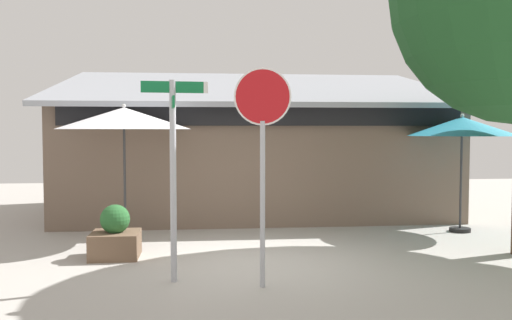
{
  "coord_description": "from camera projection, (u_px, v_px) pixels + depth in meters",
  "views": [
    {
      "loc": [
        -0.86,
        -8.85,
        2.16
      ],
      "look_at": [
        0.16,
        1.2,
        1.6
      ],
      "focal_mm": 38.49,
      "sensor_mm": 36.0,
      "label": 1
    }
  ],
  "objects": [
    {
      "name": "patio_umbrella_teal_center",
      "position": [
        462.0,
        127.0,
        11.5
      ],
      "size": [
        2.25,
        2.25,
        2.5
      ],
      "color": "black",
      "rests_on": "ground"
    },
    {
      "name": "patio_umbrella_ivory_left",
      "position": [
        124.0,
        119.0,
        10.74
      ],
      "size": [
        2.62,
        2.62,
        2.67
      ],
      "color": "black",
      "rests_on": "ground"
    },
    {
      "name": "street_sign_post",
      "position": [
        173.0,
        158.0,
        7.7
      ],
      "size": [
        0.93,
        0.87,
        2.85
      ],
      "color": "#A8AAB2",
      "rests_on": "ground"
    },
    {
      "name": "sidewalk_planter",
      "position": [
        115.0,
        237.0,
        9.25
      ],
      "size": [
        0.8,
        0.8,
        0.9
      ],
      "color": "brown",
      "rests_on": "ground"
    },
    {
      "name": "ground_plane",
      "position": [
        254.0,
        264.0,
        9.0
      ],
      "size": [
        28.0,
        28.0,
        0.1
      ],
      "primitive_type": "cube",
      "color": "#ADA8A0"
    },
    {
      "name": "cafe_building",
      "position": [
        253.0,
        155.0,
        14.52
      ],
      "size": [
        9.87,
        5.81,
        3.91
      ],
      "color": "#705B4C",
      "rests_on": "ground"
    },
    {
      "name": "stop_sign",
      "position": [
        263.0,
        135.0,
        7.42
      ],
      "size": [
        0.77,
        0.14,
        2.99
      ],
      "color": "#A8AAB2",
      "rests_on": "ground"
    }
  ]
}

